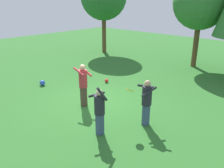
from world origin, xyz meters
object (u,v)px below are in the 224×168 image
at_px(person_bystander, 83,82).
at_px(ball_red, 106,81).
at_px(person_catcher, 147,99).
at_px(ball_blue, 42,83).
at_px(person_thrower, 100,108).
at_px(frisbee, 130,90).
at_px(tree_center, 201,2).

height_order(person_bystander, ball_red, person_bystander).
relative_size(person_catcher, ball_blue, 5.98).
xyz_separation_m(person_thrower, person_bystander, (-2.04, 1.07, 0.12)).
bearing_deg(ball_red, person_bystander, -63.96).
distance_m(person_thrower, ball_blue, 5.66).
bearing_deg(ball_red, frisbee, -36.12).
distance_m(ball_red, ball_blue, 3.33).
bearing_deg(person_thrower, ball_blue, 97.06).
xyz_separation_m(ball_red, tree_center, (1.99, 6.18, 3.90)).
height_order(person_thrower, person_catcher, person_thrower).
height_order(person_thrower, ball_red, person_thrower).
distance_m(ball_red, tree_center, 7.57).
xyz_separation_m(person_bystander, ball_red, (-1.32, 2.71, -0.96)).
relative_size(person_catcher, tree_center, 0.29).
xyz_separation_m(ball_blue, tree_center, (4.10, 8.75, 3.86)).
bearing_deg(ball_blue, frisbee, -1.49).
height_order(frisbee, ball_blue, frisbee).
relative_size(person_thrower, ball_red, 8.71).
xyz_separation_m(person_thrower, ball_red, (-3.37, 3.78, -0.84)).
bearing_deg(frisbee, person_thrower, -109.46).
bearing_deg(ball_red, ball_blue, -129.23).
bearing_deg(person_bystander, tree_center, 86.13).
bearing_deg(ball_blue, person_bystander, -2.22).
bearing_deg(ball_blue, person_catcher, 2.94).
height_order(person_catcher, person_bystander, person_bystander).
relative_size(person_thrower, person_bystander, 0.98).
relative_size(frisbee, tree_center, 0.05).
distance_m(person_catcher, tree_center, 9.20).
distance_m(person_bystander, ball_red, 3.16).
bearing_deg(person_bystander, person_thrower, -27.19).
distance_m(person_catcher, person_bystander, 2.83).
bearing_deg(ball_red, tree_center, 72.10).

